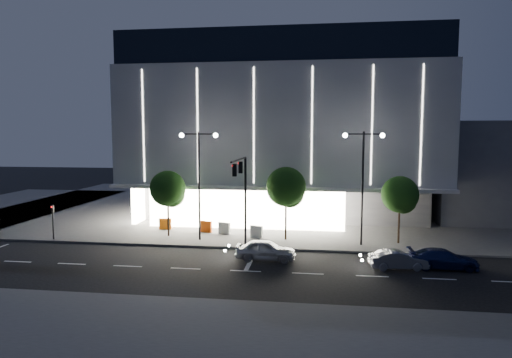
{
  "coord_description": "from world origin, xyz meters",
  "views": [
    {
      "loc": [
        6.53,
        -29.84,
        8.9
      ],
      "look_at": [
        1.37,
        8.19,
        5.0
      ],
      "focal_mm": 32.0,
      "sensor_mm": 36.0,
      "label": 1
    }
  ],
  "objects_px": {
    "street_lamp_west": "(199,169)",
    "tree_right": "(400,197)",
    "car_second": "(398,260)",
    "tree_mid": "(286,189)",
    "barrier_a": "(165,224)",
    "barrier_d": "(256,232)",
    "car_third": "(443,259)",
    "traffic_mast": "(242,185)",
    "ped_signal_far": "(53,218)",
    "street_lamp_east": "(363,171)",
    "barrier_c": "(206,227)",
    "car_lead": "(266,250)",
    "tree_left": "(168,191)",
    "barrier_b": "(224,228)"
  },
  "relations": [
    {
      "from": "street_lamp_west",
      "to": "tree_right",
      "type": "relative_size",
      "value": 1.63
    },
    {
      "from": "street_lamp_west",
      "to": "car_second",
      "type": "distance_m",
      "value": 16.77
    },
    {
      "from": "tree_mid",
      "to": "barrier_a",
      "type": "relative_size",
      "value": 5.59
    },
    {
      "from": "car_second",
      "to": "barrier_d",
      "type": "xyz_separation_m",
      "value": [
        -10.31,
        7.04,
        0.04
      ]
    },
    {
      "from": "tree_right",
      "to": "car_third",
      "type": "xyz_separation_m",
      "value": [
        1.78,
        -6.19,
        -3.24
      ]
    },
    {
      "from": "tree_right",
      "to": "car_second",
      "type": "distance_m",
      "value": 7.57
    },
    {
      "from": "traffic_mast",
      "to": "ped_signal_far",
      "type": "relative_size",
      "value": 2.36
    },
    {
      "from": "traffic_mast",
      "to": "street_lamp_east",
      "type": "relative_size",
      "value": 0.79
    },
    {
      "from": "street_lamp_east",
      "to": "car_second",
      "type": "xyz_separation_m",
      "value": [
        1.83,
        -5.7,
        -5.34
      ]
    },
    {
      "from": "traffic_mast",
      "to": "barrier_d",
      "type": "relative_size",
      "value": 6.43
    },
    {
      "from": "barrier_d",
      "to": "traffic_mast",
      "type": "bearing_deg",
      "value": -75.59
    },
    {
      "from": "street_lamp_west",
      "to": "street_lamp_east",
      "type": "xyz_separation_m",
      "value": [
        13.0,
        0.0,
        0.0
      ]
    },
    {
      "from": "ped_signal_far",
      "to": "barrier_c",
      "type": "relative_size",
      "value": 2.73
    },
    {
      "from": "tree_right",
      "to": "barrier_a",
      "type": "bearing_deg",
      "value": 173.09
    },
    {
      "from": "car_lead",
      "to": "tree_left",
      "type": "bearing_deg",
      "value": 57.53
    },
    {
      "from": "street_lamp_east",
      "to": "barrier_a",
      "type": "bearing_deg",
      "value": 168.57
    },
    {
      "from": "street_lamp_west",
      "to": "barrier_c",
      "type": "bearing_deg",
      "value": 93.49
    },
    {
      "from": "tree_right",
      "to": "barrier_a",
      "type": "xyz_separation_m",
      "value": [
        -20.17,
        2.44,
        -3.23
      ]
    },
    {
      "from": "traffic_mast",
      "to": "car_third",
      "type": "distance_m",
      "value": 14.7
    },
    {
      "from": "street_lamp_east",
      "to": "car_lead",
      "type": "xyz_separation_m",
      "value": [
        -7.0,
        -4.83,
        -5.24
      ]
    },
    {
      "from": "tree_left",
      "to": "barrier_b",
      "type": "bearing_deg",
      "value": 16.34
    },
    {
      "from": "street_lamp_west",
      "to": "street_lamp_east",
      "type": "bearing_deg",
      "value": 0.0
    },
    {
      "from": "barrier_a",
      "to": "barrier_d",
      "type": "bearing_deg",
      "value": -20.28
    },
    {
      "from": "street_lamp_east",
      "to": "barrier_a",
      "type": "relative_size",
      "value": 8.18
    },
    {
      "from": "traffic_mast",
      "to": "tree_left",
      "type": "relative_size",
      "value": 1.24
    },
    {
      "from": "tree_right",
      "to": "barrier_b",
      "type": "distance_m",
      "value": 14.88
    },
    {
      "from": "barrier_d",
      "to": "barrier_b",
      "type": "bearing_deg",
      "value": -177.08
    },
    {
      "from": "tree_mid",
      "to": "barrier_b",
      "type": "distance_m",
      "value": 6.72
    },
    {
      "from": "ped_signal_far",
      "to": "tree_mid",
      "type": "height_order",
      "value": "tree_mid"
    },
    {
      "from": "car_second",
      "to": "barrier_d",
      "type": "bearing_deg",
      "value": 47.96
    },
    {
      "from": "car_lead",
      "to": "barrier_a",
      "type": "bearing_deg",
      "value": 51.34
    },
    {
      "from": "traffic_mast",
      "to": "tree_left",
      "type": "distance_m",
      "value": 7.95
    },
    {
      "from": "street_lamp_east",
      "to": "ped_signal_far",
      "type": "height_order",
      "value": "street_lamp_east"
    },
    {
      "from": "ped_signal_far",
      "to": "barrier_b",
      "type": "xyz_separation_m",
      "value": [
        13.57,
        3.85,
        -1.24
      ]
    },
    {
      "from": "tree_right",
      "to": "car_third",
      "type": "relative_size",
      "value": 1.24
    },
    {
      "from": "tree_right",
      "to": "traffic_mast",
      "type": "bearing_deg",
      "value": -162.98
    },
    {
      "from": "street_lamp_west",
      "to": "tree_right",
      "type": "xyz_separation_m",
      "value": [
        16.03,
        1.02,
        -2.07
      ]
    },
    {
      "from": "street_lamp_west",
      "to": "barrier_a",
      "type": "relative_size",
      "value": 8.18
    },
    {
      "from": "tree_right",
      "to": "barrier_b",
      "type": "relative_size",
      "value": 5.01
    },
    {
      "from": "barrier_a",
      "to": "barrier_b",
      "type": "xyz_separation_m",
      "value": [
        5.71,
        -1.11,
        0.0
      ]
    },
    {
      "from": "car_second",
      "to": "car_third",
      "type": "distance_m",
      "value": 3.02
    },
    {
      "from": "barrier_c",
      "to": "street_lamp_east",
      "type": "bearing_deg",
      "value": 5.29
    },
    {
      "from": "car_third",
      "to": "barrier_d",
      "type": "bearing_deg",
      "value": 63.48
    },
    {
      "from": "traffic_mast",
      "to": "barrier_a",
      "type": "relative_size",
      "value": 6.43
    },
    {
      "from": "street_lamp_west",
      "to": "ped_signal_far",
      "type": "bearing_deg",
      "value": -172.87
    },
    {
      "from": "barrier_b",
      "to": "barrier_c",
      "type": "distance_m",
      "value": 1.79
    },
    {
      "from": "traffic_mast",
      "to": "barrier_a",
      "type": "height_order",
      "value": "traffic_mast"
    },
    {
      "from": "tree_left",
      "to": "car_lead",
      "type": "height_order",
      "value": "tree_left"
    },
    {
      "from": "street_lamp_west",
      "to": "ped_signal_far",
      "type": "distance_m",
      "value": 12.76
    },
    {
      "from": "barrier_c",
      "to": "street_lamp_west",
      "type": "bearing_deg",
      "value": -69.34
    }
  ]
}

